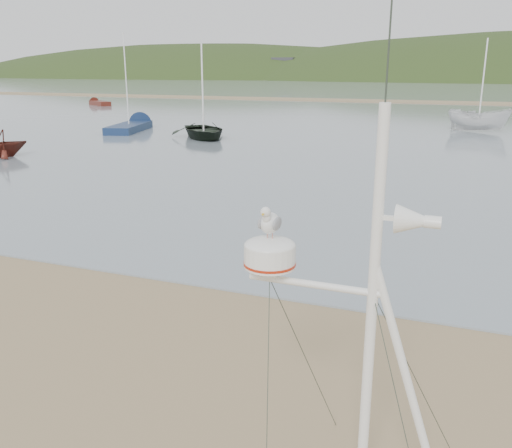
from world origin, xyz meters
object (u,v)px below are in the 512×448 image
(mast_rig, at_px, (359,402))
(boat_white, at_px, (481,101))
(dinghy_red_far, at_px, (96,103))
(sailboat_blue_near, at_px, (138,125))
(boat_dark, at_px, (203,100))

(mast_rig, height_order, boat_white, mast_rig)
(mast_rig, bearing_deg, dinghy_red_far, 129.25)
(mast_rig, height_order, sailboat_blue_near, sailboat_blue_near)
(boat_dark, height_order, sailboat_blue_near, sailboat_blue_near)
(boat_white, distance_m, sailboat_blue_near, 24.76)
(mast_rig, bearing_deg, boat_white, 87.79)
(mast_rig, xyz_separation_m, boat_white, (1.43, 37.05, 0.98))
(boat_white, relative_size, dinghy_red_far, 0.85)
(mast_rig, bearing_deg, sailboat_blue_near, 126.38)
(mast_rig, height_order, boat_dark, mast_rig)
(mast_rig, distance_m, dinghy_red_far, 65.97)
(sailboat_blue_near, bearing_deg, boat_dark, -27.02)
(boat_dark, bearing_deg, mast_rig, -102.33)
(boat_dark, distance_m, sailboat_blue_near, 8.54)
(dinghy_red_far, bearing_deg, sailboat_blue_near, -46.96)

